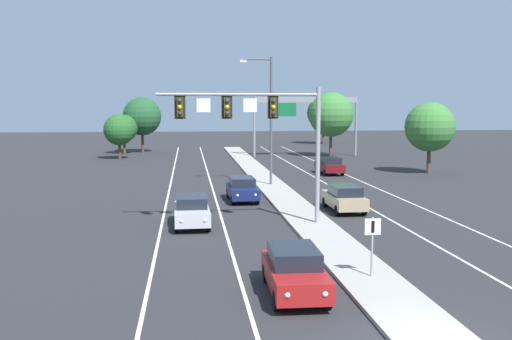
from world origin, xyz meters
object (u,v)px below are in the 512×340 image
(street_lamp_median, at_px, (268,113))
(car_oncoming_red, at_px, (294,270))
(tree_far_right_a, at_px, (430,127))
(car_receding_darkred, at_px, (330,165))
(tree_far_left_b, at_px, (119,130))
(car_oncoming_navy, at_px, (242,189))
(car_oncoming_silver, at_px, (192,211))
(highway_sign_gantry, at_px, (306,107))
(tree_far_right_b, at_px, (331,115))
(overhead_signal_mast, at_px, (261,122))
(tree_far_left_a, at_px, (124,128))
(tree_far_left_c, at_px, (142,116))
(car_receding_tan, at_px, (344,198))
(median_sign_post, at_px, (372,238))
(tree_far_right_c, at_px, (323,113))

(street_lamp_median, relative_size, car_oncoming_red, 2.22)
(tree_far_right_a, bearing_deg, car_receding_darkred, 176.20)
(car_oncoming_red, distance_m, tree_far_left_b, 52.88)
(car_oncoming_red, relative_size, car_oncoming_navy, 1.00)
(car_oncoming_silver, bearing_deg, car_oncoming_navy, 66.29)
(car_oncoming_silver, bearing_deg, highway_sign_gantry, 70.44)
(car_oncoming_navy, distance_m, car_receding_darkred, 17.14)
(tree_far_right_b, bearing_deg, overhead_signal_mast, -108.90)
(tree_far_left_a, distance_m, tree_far_left_c, 3.39)
(car_receding_tan, distance_m, car_receding_darkred, 19.16)
(median_sign_post, relative_size, tree_far_right_a, 0.33)
(median_sign_post, xyz_separation_m, car_oncoming_navy, (-3.05, 18.30, -0.77))
(car_oncoming_red, xyz_separation_m, tree_far_right_b, (14.23, 51.84, 4.44))
(overhead_signal_mast, distance_m, tree_far_left_c, 51.34)
(median_sign_post, bearing_deg, tree_far_right_b, 77.62)
(tree_far_left_c, xyz_separation_m, tree_far_left_b, (-1.95, -9.92, -1.40))
(tree_far_right_c, xyz_separation_m, tree_far_left_c, (-28.64, -14.30, -0.25))
(car_receding_tan, bearing_deg, car_oncoming_silver, -160.48)
(car_oncoming_navy, xyz_separation_m, tree_far_left_c, (-9.75, 41.91, 4.09))
(street_lamp_median, height_order, tree_far_left_c, street_lamp_median)
(tree_far_right_c, relative_size, tree_far_left_b, 1.47)
(tree_far_left_b, bearing_deg, overhead_signal_mast, -73.59)
(street_lamp_median, bearing_deg, car_oncoming_silver, -112.69)
(tree_far_right_b, bearing_deg, tree_far_left_b, -179.27)
(median_sign_post, relative_size, street_lamp_median, 0.22)
(median_sign_post, distance_m, tree_far_right_c, 76.26)
(car_oncoming_silver, distance_m, tree_far_right_c, 67.96)
(highway_sign_gantry, relative_size, tree_far_left_b, 2.47)
(street_lamp_median, bearing_deg, highway_sign_gantry, 72.24)
(car_oncoming_navy, bearing_deg, car_receding_tan, -38.26)
(car_receding_tan, height_order, tree_far_left_a, tree_far_left_a)
(median_sign_post, xyz_separation_m, tree_far_left_a, (-15.04, 58.17, 1.80))
(tree_far_left_a, bearing_deg, car_oncoming_red, -78.64)
(median_sign_post, relative_size, tree_far_right_c, 0.28)
(car_receding_tan, height_order, tree_far_left_c, tree_far_left_c)
(car_receding_tan, xyz_separation_m, highway_sign_gantry, (5.36, 37.79, 5.34))
(car_oncoming_red, distance_m, tree_far_left_a, 60.62)
(car_oncoming_silver, xyz_separation_m, car_receding_darkred, (13.00, 22.06, 0.00))
(car_oncoming_navy, bearing_deg, car_oncoming_red, -90.17)
(tree_far_left_a, bearing_deg, highway_sign_gantry, -16.01)
(car_receding_tan, height_order, car_receding_darkred, same)
(median_sign_post, xyz_separation_m, tree_far_right_c, (15.83, 74.52, 3.57))
(highway_sign_gantry, height_order, tree_far_right_c, tree_far_right_c)
(street_lamp_median, xyz_separation_m, tree_far_left_a, (-14.71, 32.97, -2.41))
(car_receding_darkred, distance_m, tree_far_right_b, 19.20)
(highway_sign_gantry, distance_m, tree_far_right_c, 24.27)
(car_receding_darkred, bearing_deg, car_receding_tan, -101.36)
(median_sign_post, xyz_separation_m, tree_far_left_c, (-12.80, 60.22, 3.32))
(car_receding_darkred, relative_size, tree_far_right_b, 0.56)
(car_oncoming_red, bearing_deg, tree_far_left_a, 101.36)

